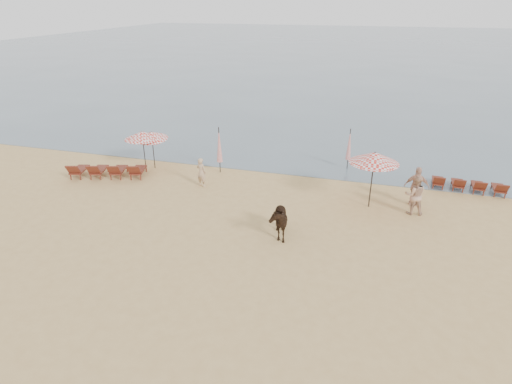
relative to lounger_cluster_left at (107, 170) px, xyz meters
The scene contains 13 objects.
ground 11.33m from the lounger_cluster_left, 37.94° to the right, with size 120.00×120.00×0.00m, color tan.
sea 73.58m from the lounger_cluster_left, 83.03° to the left, with size 160.00×140.00×0.06m, color #51606B.
lounger_cluster_left is the anchor object (origin of this frame).
lounger_cluster_right 18.78m from the lounger_cluster_left, 10.45° to the left, with size 3.45×1.63×0.53m.
umbrella_open_left_a 2.66m from the lounger_cluster_left, 51.15° to the left, with size 1.95×1.95×2.22m.
umbrella_open_left_b 3.04m from the lounger_cluster_left, 48.09° to the left, with size 1.75×1.78×2.23m.
umbrella_open_right 13.92m from the lounger_cluster_left, ahead, with size 2.21×2.21×2.70m.
umbrella_closed_left 6.19m from the lounger_cluster_left, 22.99° to the left, with size 0.32×0.32×2.60m.
umbrella_closed_right 13.33m from the lounger_cluster_left, 21.49° to the left, with size 0.29×0.29×2.36m.
cow 10.87m from the lounger_cluster_left, 19.02° to the right, with size 0.82×1.80×1.52m, color black.
beachgoer_left 5.38m from the lounger_cluster_left, ahead, with size 0.56×0.37×1.53m, color tan.
beachgoer_right_a 15.70m from the lounger_cluster_left, ahead, with size 0.89×0.70×1.84m, color tan.
beachgoer_right_b 15.85m from the lounger_cluster_left, ahead, with size 1.11×0.46×1.90m, color tan.
Camera 1 is at (4.74, -11.45, 8.90)m, focal length 30.00 mm.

